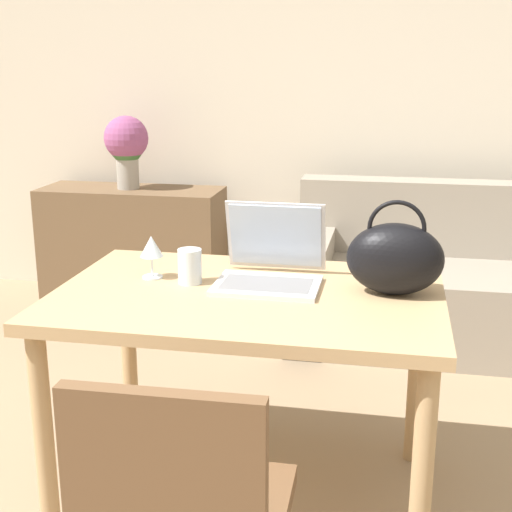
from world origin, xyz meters
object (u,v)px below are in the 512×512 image
Objects in this scene: laptop at (271,261)px; wine_glass at (152,248)px; drinking_glass at (190,266)px; handbag at (395,258)px; flower_vase at (126,145)px; couch at (456,289)px.

laptop is 0.40m from wine_glass.
drinking_glass is 0.66m from handbag.
laptop is 1.12× the size of handbag.
drinking_glass is 2.01m from flower_vase.
handbag is at bearing -102.34° from couch.
wine_glass reaches higher than couch.
wine_glass is at bearing -66.61° from flower_vase.
couch is 5.05× the size of laptop.
flower_vase is at bearing 116.75° from drinking_glass.
flower_vase reaches higher than handbag.
wine_glass is (-0.40, -0.04, 0.04)m from laptop.
flower_vase is (-1.56, 1.78, 0.12)m from handbag.
couch is 1.97m from wine_glass.
couch is 2.03m from flower_vase.
flower_vase reaches higher than drinking_glass.
drinking_glass is 0.15m from wine_glass.
flower_vase is (-1.90, 0.25, 0.69)m from couch.
couch is 1.90m from drinking_glass.
flower_vase is at bearing 113.39° from wine_glass.
couch is at bearing 63.32° from laptop.
laptop is at bearing -116.68° from couch.
flower_vase is at bearing 124.08° from laptop.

